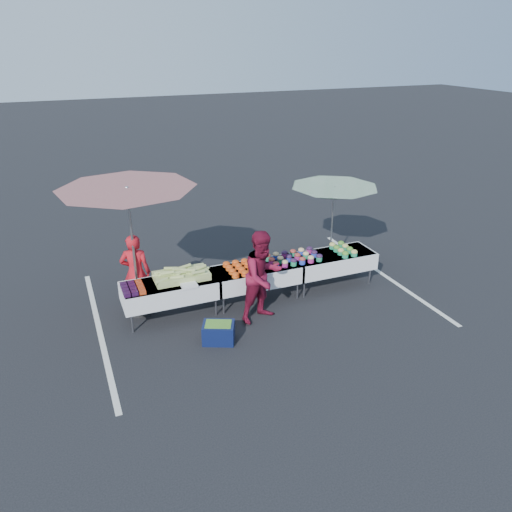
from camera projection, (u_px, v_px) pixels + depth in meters
name	position (u px, v px, depth m)	size (l,w,h in m)	color
ground	(256.00, 299.00, 10.52)	(80.00, 80.00, 0.00)	black
stripe_left	(99.00, 330.00, 9.41)	(0.10, 5.00, 0.00)	silver
stripe_right	(382.00, 274.00, 11.64)	(0.10, 5.00, 0.00)	silver
table_left	(170.00, 290.00, 9.66)	(1.86, 0.81, 0.75)	white
table_center	(256.00, 274.00, 10.29)	(1.86, 0.81, 0.75)	white
table_right	(332.00, 261.00, 10.92)	(1.86, 0.81, 0.75)	white
berry_punnets	(133.00, 288.00, 9.28)	(0.40, 0.54, 0.08)	black
corn_pile	(182.00, 275.00, 9.69)	(1.16, 0.57, 0.26)	#B6C263
plastic_bags	(189.00, 285.00, 9.44)	(0.30, 0.25, 0.05)	white
carrot_bowls	(240.00, 268.00, 10.07)	(0.55, 0.69, 0.11)	orange
potato_cups	(293.00, 257.00, 10.49)	(1.14, 0.58, 0.16)	#293FC0
bean_baskets	(343.00, 249.00, 10.90)	(0.36, 0.68, 0.15)	#238D5E
vendor	(136.00, 273.00, 9.85)	(0.59, 0.39, 1.62)	red
customer	(263.00, 276.00, 9.47)	(0.88, 0.69, 1.82)	maroon
umbrella_left	(128.00, 199.00, 9.08)	(3.02, 3.02, 2.61)	black
umbrella_right	(334.00, 194.00, 11.24)	(2.26, 2.26, 2.03)	black
storage_bin	(219.00, 332.00, 9.00)	(0.68, 0.61, 0.37)	#0C163F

